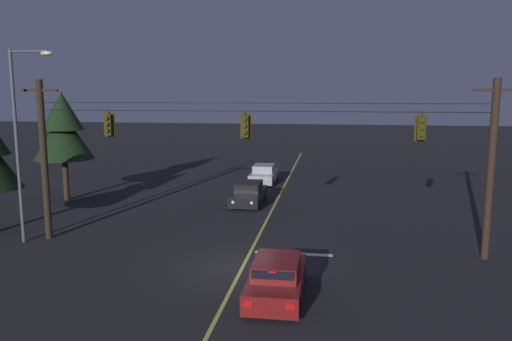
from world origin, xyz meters
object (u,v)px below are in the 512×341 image
traffic_light_leftmost (108,125)px  car_waiting_near_lane (277,279)px  tree_verge_near (63,129)px  car_oncoming_trailing (264,174)px  car_oncoming_lead (248,194)px  traffic_light_centre (421,128)px  traffic_light_left_inner (245,126)px  street_lamp_corner (22,130)px

traffic_light_leftmost → car_waiting_near_lane: size_ratio=0.28×
tree_verge_near → car_oncoming_trailing: bearing=34.4°
car_waiting_near_lane → car_oncoming_lead: (-3.34, 14.10, -0.00)m
car_waiting_near_lane → tree_verge_near: size_ratio=0.62×
traffic_light_centre → car_waiting_near_lane: traffic_light_centre is taller
car_waiting_near_lane → car_oncoming_trailing: same height
traffic_light_leftmost → traffic_light_left_inner: bearing=0.0°
traffic_light_centre → street_lamp_corner: street_lamp_corner is taller
traffic_light_leftmost → street_lamp_corner: bearing=-169.2°
car_oncoming_lead → car_oncoming_trailing: 7.59m
street_lamp_corner → traffic_light_centre: bearing=2.4°
tree_verge_near → car_oncoming_lead: bearing=2.6°
car_waiting_near_lane → car_oncoming_trailing: 21.95m
street_lamp_corner → car_oncoming_trailing: bearing=62.8°
car_oncoming_lead → car_oncoming_trailing: (-0.06, 7.59, 0.00)m
tree_verge_near → car_waiting_near_lane: bearing=-41.5°
traffic_light_centre → car_oncoming_lead: size_ratio=0.28×
traffic_light_centre → tree_verge_near: (-20.74, 8.25, -0.88)m
car_oncoming_lead → traffic_light_leftmost: bearing=-119.7°
car_waiting_near_lane → car_oncoming_lead: 14.48m
traffic_light_leftmost → car_oncoming_lead: traffic_light_leftmost is taller
traffic_light_centre → car_waiting_near_lane: (-5.43, -5.30, -4.86)m
traffic_light_left_inner → car_oncoming_lead: bearing=98.6°
car_oncoming_trailing → street_lamp_corner: size_ratio=0.50×
car_waiting_near_lane → traffic_light_left_inner: bearing=110.7°
traffic_light_leftmost → car_waiting_near_lane: (8.36, -5.30, -4.86)m
tree_verge_near → street_lamp_corner: bearing=-70.9°
car_oncoming_lead → tree_verge_near: 12.63m
traffic_light_leftmost → traffic_light_left_inner: size_ratio=1.00×
car_oncoming_trailing → traffic_light_leftmost: bearing=-106.8°
traffic_light_leftmost → traffic_light_left_inner: (6.35, 0.00, 0.00)m
car_waiting_near_lane → street_lamp_corner: (-12.20, 4.56, 4.63)m
traffic_light_centre → street_lamp_corner: 17.65m
car_waiting_near_lane → street_lamp_corner: 13.82m
traffic_light_leftmost → tree_verge_near: (-6.95, 8.25, -0.88)m
tree_verge_near → traffic_light_left_inner: bearing=-31.8°
tree_verge_near → traffic_light_centre: bearing=-21.7°
traffic_light_centre → car_oncoming_trailing: traffic_light_centre is taller
traffic_light_centre → traffic_light_leftmost: bearing=180.0°
traffic_light_left_inner → car_oncoming_lead: size_ratio=0.28×
traffic_light_leftmost → traffic_light_centre: bearing=0.0°
traffic_light_centre → car_oncoming_lead: (-8.76, 8.80, -4.86)m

